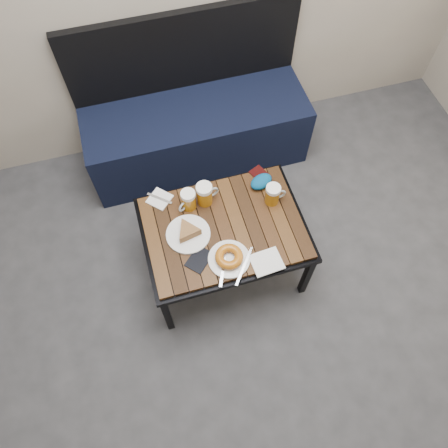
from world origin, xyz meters
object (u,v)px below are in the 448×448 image
object	(u,v)px
beer_mug_centre	(205,194)
plate_pie	(188,233)
cafe_table	(224,231)
passport_burgundy	(260,174)
beer_mug_left	(188,200)
passport_navy	(199,259)
bench	(196,127)
knit_pouch	(261,182)
plate_bagel	(229,258)
beer_mug_right	(273,194)

from	to	relation	value
beer_mug_centre	plate_pie	bearing A→B (deg)	-140.04
cafe_table	passport_burgundy	size ratio (longest dim) A/B	7.83
beer_mug_left	passport_navy	xyz separation A→B (m)	(-0.03, -0.31, -0.06)
beer_mug_left	passport_navy	world-z (taller)	beer_mug_left
cafe_table	passport_navy	size ratio (longest dim) A/B	6.42
bench	knit_pouch	bearing A→B (deg)	-73.23
plate_bagel	beer_mug_right	bearing A→B (deg)	40.31
cafe_table	beer_mug_left	xyz separation A→B (m)	(-0.14, 0.17, 0.11)
plate_pie	plate_bagel	world-z (taller)	plate_pie
cafe_table	plate_pie	bearing A→B (deg)	178.78
beer_mug_left	plate_bagel	distance (m)	0.37
beer_mug_left	beer_mug_right	bearing A→B (deg)	135.05
passport_burgundy	knit_pouch	size ratio (longest dim) A/B	0.83
passport_navy	knit_pouch	xyz separation A→B (m)	(0.43, 0.34, 0.03)
bench	beer_mug_left	xyz separation A→B (m)	(-0.20, -0.71, 0.26)
plate_pie	passport_navy	xyz separation A→B (m)	(0.02, -0.15, -0.02)
bench	beer_mug_centre	size ratio (longest dim) A/B	10.36
plate_bagel	passport_navy	world-z (taller)	plate_bagel
plate_bagel	passport_burgundy	world-z (taller)	plate_bagel
beer_mug_left	plate_pie	world-z (taller)	beer_mug_left
passport_navy	passport_burgundy	xyz separation A→B (m)	(0.45, 0.40, -0.00)
beer_mug_right	passport_navy	bearing A→B (deg)	-152.05
cafe_table	beer_mug_right	size ratio (longest dim) A/B	6.78
beer_mug_right	plate_bagel	distance (m)	0.41
beer_mug_right	passport_navy	distance (m)	0.51
plate_bagel	plate_pie	bearing A→B (deg)	129.91
beer_mug_left	plate_pie	size ratio (longest dim) A/B	0.55
bench	beer_mug_left	bearing A→B (deg)	-106.06
plate_pie	passport_burgundy	bearing A→B (deg)	28.70
bench	plate_pie	size ratio (longest dim) A/B	6.23
cafe_table	plate_pie	distance (m)	0.20
beer_mug_centre	plate_pie	distance (m)	0.22
bench	passport_navy	size ratio (longest dim) A/B	10.70
plate_bagel	bench	bearing A→B (deg)	85.24
cafe_table	beer_mug_left	world-z (taller)	beer_mug_left
beer_mug_centre	passport_navy	size ratio (longest dim) A/B	1.03
beer_mug_left	plate_bagel	size ratio (longest dim) A/B	0.49
bench	knit_pouch	world-z (taller)	bench
passport_burgundy	knit_pouch	distance (m)	0.07
cafe_table	beer_mug_left	bearing A→B (deg)	130.53
cafe_table	passport_navy	distance (m)	0.23
beer_mug_centre	passport_burgundy	size ratio (longest dim) A/B	1.26
plate_pie	plate_bagel	bearing A→B (deg)	-50.09
beer_mug_left	beer_mug_centre	size ratio (longest dim) A/B	0.91
beer_mug_left	passport_navy	size ratio (longest dim) A/B	0.94
beer_mug_left	beer_mug_centre	world-z (taller)	beer_mug_centre
bench	plate_pie	world-z (taller)	bench
beer_mug_right	plate_pie	size ratio (longest dim) A/B	0.55
beer_mug_left	plate_bagel	bearing A→B (deg)	74.44
bench	plate_bagel	bearing A→B (deg)	-94.76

